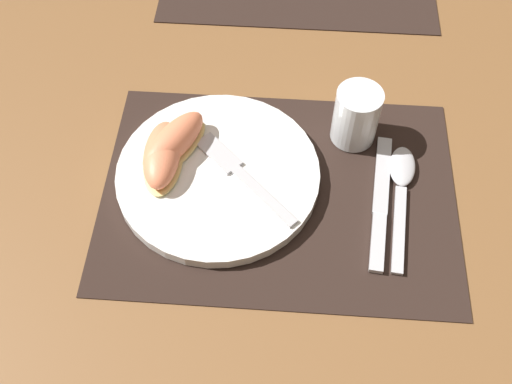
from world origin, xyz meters
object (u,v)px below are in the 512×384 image
fork (235,172)px  knife (377,204)px  spoon (398,182)px  citrus_wedge_1 (159,156)px  juice_glass (352,118)px  plate (215,174)px  citrus_wedge_0 (170,142)px

fork → knife: bearing=-8.0°
spoon → fork: bearing=-177.6°
citrus_wedge_1 → juice_glass: bearing=17.2°
plate → knife: size_ratio=1.29×
fork → citrus_wedge_0: citrus_wedge_0 is taller
plate → juice_glass: (0.18, 0.08, 0.03)m
spoon → citrus_wedge_1: size_ratio=1.72×
knife → citrus_wedge_0: bearing=168.1°
fork → spoon: bearing=2.4°
juice_glass → spoon: size_ratio=0.43×
knife → citrus_wedge_0: size_ratio=1.67×
knife → citrus_wedge_0: (-0.27, 0.06, 0.03)m
spoon → plate: bearing=-178.5°
juice_glass → citrus_wedge_1: 0.26m
fork → plate: bearing=174.3°
plate → spoon: 0.24m
juice_glass → citrus_wedge_1: size_ratio=0.74×
juice_glass → fork: 0.17m
juice_glass → fork: size_ratio=0.58×
citrus_wedge_1 → citrus_wedge_0: bearing=60.8°
plate → fork: size_ratio=1.87×
juice_glass → knife: juice_glass is taller
citrus_wedge_1 → knife: bearing=-7.2°
citrus_wedge_0 → citrus_wedge_1: bearing=-119.2°
plate → citrus_wedge_0: 0.07m
citrus_wedge_0 → knife: bearing=-11.9°
juice_glass → knife: bearing=-73.5°
plate → juice_glass: 0.20m
knife → spoon: spoon is taller
citrus_wedge_0 → citrus_wedge_1: citrus_wedge_0 is taller
spoon → citrus_wedge_0: (-0.30, 0.02, 0.03)m
citrus_wedge_1 → fork: bearing=-5.7°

